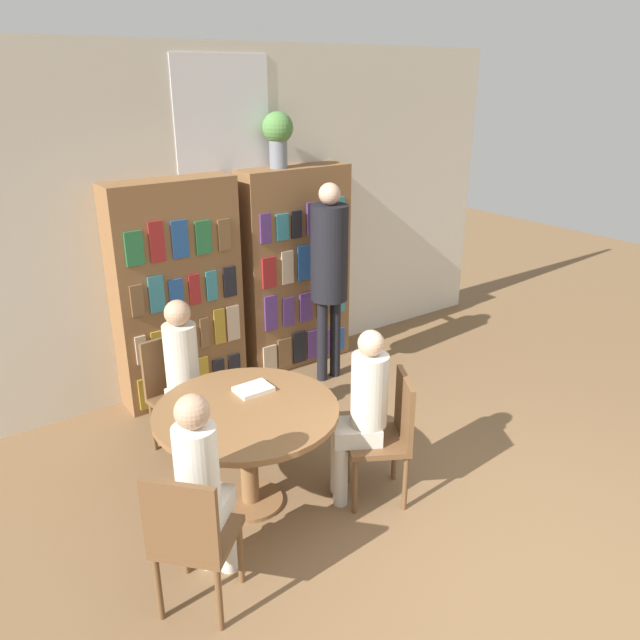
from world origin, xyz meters
name	(u,v)px	position (x,y,z in m)	size (l,w,h in m)	color
ground_plane	(524,582)	(0.00, 0.00, 0.00)	(16.00, 16.00, 0.00)	brown
wall_back	(227,219)	(0.00, 3.47, 1.51)	(6.40, 0.07, 3.00)	beige
bookshelf_left	(178,294)	(-0.61, 3.28, 0.97)	(1.10, 0.34, 1.95)	brown
bookshelf_right	(295,269)	(0.61, 3.28, 0.97)	(1.10, 0.34, 1.95)	brown
flower_vase	(278,134)	(0.45, 3.28, 2.25)	(0.27, 0.27, 0.49)	slate
reading_table	(247,425)	(-0.92, 1.56, 0.62)	(1.20, 1.20, 0.74)	brown
chair_near_camera	(191,535)	(-1.62, 0.93, 0.51)	(0.56, 0.56, 0.91)	brown
chair_left_side	(175,389)	(-1.02, 2.49, 0.51)	(0.44, 0.44, 0.91)	brown
chair_far_side	(388,431)	(-0.11, 1.09, 0.51)	(0.55, 0.55, 0.91)	brown
seated_reader_left	(186,373)	(-1.00, 2.31, 0.71)	(0.28, 0.37, 1.26)	beige
seated_reader_right	(362,408)	(-0.27, 1.18, 0.70)	(0.40, 0.37, 1.25)	beige
seated_reader_back	(202,482)	(-1.48, 1.05, 0.71)	(0.39, 0.39, 1.26)	silver
librarian_standing	(329,261)	(0.65, 2.78, 1.17)	(0.34, 0.61, 1.87)	black
open_book_on_table	(254,389)	(-0.77, 1.73, 0.75)	(0.24, 0.18, 0.03)	silver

